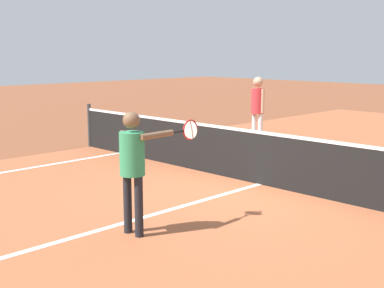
{
  "coord_description": "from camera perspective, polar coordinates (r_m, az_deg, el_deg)",
  "views": [
    {
      "loc": [
        5.48,
        -7.16,
        2.32
      ],
      "look_at": [
        0.22,
        -1.93,
        1.0
      ],
      "focal_mm": 48.21,
      "sensor_mm": 36.0,
      "label": 1
    }
  ],
  "objects": [
    {
      "name": "court_surface_inbounds",
      "position": [
        9.31,
        7.49,
        -4.43
      ],
      "size": [
        10.62,
        24.4,
        0.0
      ],
      "primitive_type": "cube",
      "color": "#9E5433",
      "rests_on": "ground_plane"
    },
    {
      "name": "line_center_service",
      "position": [
        7.15,
        -8.63,
        -8.94
      ],
      "size": [
        0.1,
        6.4,
        0.01
      ],
      "primitive_type": "cube",
      "color": "white",
      "rests_on": "ground_plane"
    },
    {
      "name": "player_far",
      "position": [
        12.67,
        7.28,
        4.36
      ],
      "size": [
        0.42,
        0.32,
        1.74
      ],
      "color": "white",
      "rests_on": "ground_plane"
    },
    {
      "name": "player_near",
      "position": [
        6.55,
        -6.41,
        -1.68
      ],
      "size": [
        0.47,
        1.19,
        1.6
      ],
      "color": "black",
      "rests_on": "ground_plane"
    },
    {
      "name": "ground_plane",
      "position": [
        9.31,
        7.49,
        -4.44
      ],
      "size": [
        60.0,
        60.0,
        0.0
      ],
      "primitive_type": "plane",
      "color": "brown"
    },
    {
      "name": "net",
      "position": [
        9.2,
        7.56,
        -1.46
      ],
      "size": [
        10.78,
        0.09,
        1.07
      ],
      "color": "#33383D",
      "rests_on": "ground_plane"
    }
  ]
}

